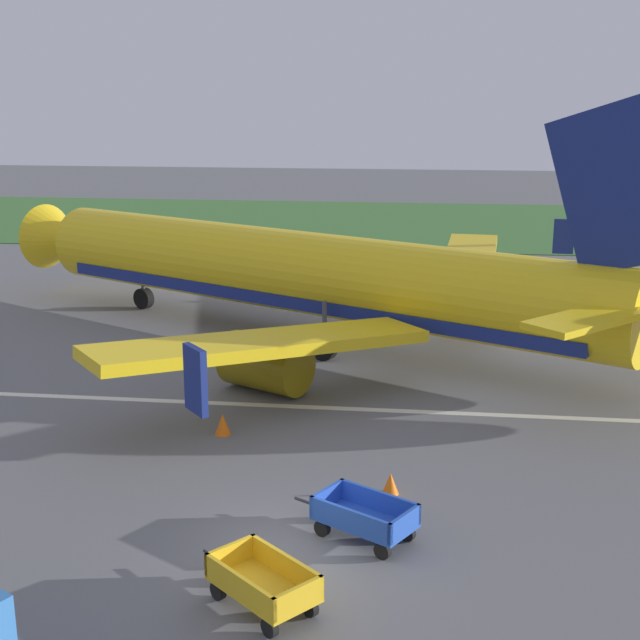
{
  "coord_description": "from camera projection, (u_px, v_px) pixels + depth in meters",
  "views": [
    {
      "loc": [
        3.32,
        -19.52,
        11.18
      ],
      "look_at": [
        -0.54,
        12.16,
        2.8
      ],
      "focal_mm": 49.26,
      "sensor_mm": 36.0,
      "label": 1
    }
  ],
  "objects": [
    {
      "name": "ground_plane",
      "position": [
        283.0,
        551.0,
        21.97
      ],
      "size": [
        220.0,
        220.0,
        0.0
      ],
      "primitive_type": "plane",
      "color": "slate"
    },
    {
      "name": "grass_strip",
      "position": [
        388.0,
        223.0,
        76.01
      ],
      "size": [
        220.0,
        28.0,
        0.06
      ],
      "primitive_type": "cube",
      "color": "#3D7033",
      "rests_on": "ground"
    },
    {
      "name": "apron_stripe",
      "position": [
        329.0,
        408.0,
        31.83
      ],
      "size": [
        120.0,
        0.36,
        0.01
      ],
      "primitive_type": "cube",
      "color": "silver",
      "rests_on": "ground"
    },
    {
      "name": "airplane",
      "position": [
        325.0,
        277.0,
        39.27
      ],
      "size": [
        34.93,
        28.88,
        11.34
      ],
      "color": "yellow",
      "rests_on": "ground"
    },
    {
      "name": "baggage_cart_nearest",
      "position": [
        263.0,
        583.0,
        19.42
      ],
      "size": [
        3.15,
        2.9,
        1.07
      ],
      "color": "gold",
      "rests_on": "ground"
    },
    {
      "name": "baggage_cart_second_in_row",
      "position": [
        364.0,
        517.0,
        22.44
      ],
      "size": [
        3.43,
        2.48,
        1.07
      ],
      "color": "#234CB2",
      "rests_on": "ground"
    },
    {
      "name": "traffic_cone_near_plane",
      "position": [
        390.0,
        483.0,
        25.0
      ],
      "size": [
        0.48,
        0.48,
        0.64
      ],
      "primitive_type": "cone",
      "color": "orange",
      "rests_on": "ground"
    },
    {
      "name": "traffic_cone_mid_apron",
      "position": [
        223.0,
        424.0,
        29.32
      ],
      "size": [
        0.54,
        0.54,
        0.72
      ],
      "primitive_type": "cone",
      "color": "orange",
      "rests_on": "ground"
    }
  ]
}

